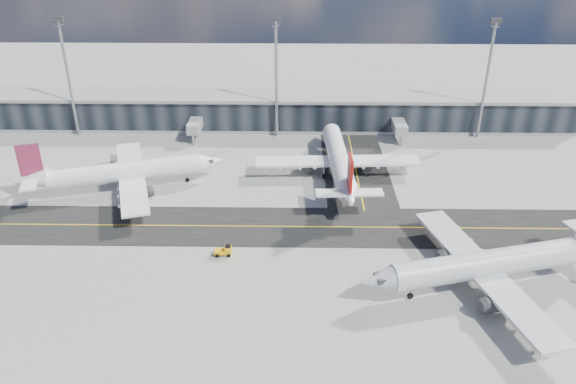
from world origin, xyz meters
name	(u,v)px	position (x,y,z in m)	size (l,w,h in m)	color
ground	(268,238)	(0.00, 0.00, 0.00)	(300.00, 300.00, 0.00)	gray
taxiway_lanes	(291,208)	(3.91, 10.74, 0.01)	(180.00, 63.00, 0.03)	black
terminal_concourse	(278,111)	(0.04, 54.93, 4.09)	(152.00, 19.80, 8.80)	black
floodlight_masts	(276,75)	(0.00, 48.00, 15.61)	(102.50, 0.70, 28.90)	gray
airliner_af	(123,172)	(-30.00, 17.99, 3.95)	(39.54, 34.10, 11.96)	white
airliner_redtail	(339,160)	(13.86, 24.50, 4.03)	(35.05, 41.15, 12.20)	white
airliner_near	(494,263)	(34.70, -13.03, 4.11)	(41.47, 35.68, 12.43)	silver
baggage_tug	(225,251)	(-6.85, -5.41, 0.90)	(2.90, 1.55, 1.79)	#FFB80D
service_van	(310,163)	(7.95, 30.27, 0.74)	(2.45, 5.31, 1.48)	white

